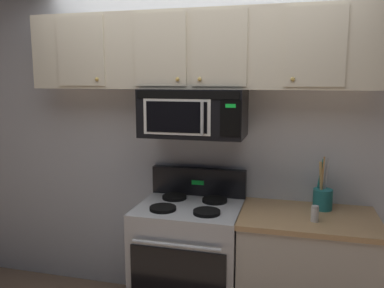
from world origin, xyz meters
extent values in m
cube|color=silver|center=(0.00, 0.79, 1.35)|extent=(5.20, 0.10, 2.70)
cube|color=#B7BABF|center=(0.00, 0.42, 0.45)|extent=(0.76, 0.64, 0.90)
cube|color=black|center=(0.00, 0.09, 0.44)|extent=(0.67, 0.01, 0.52)
cylinder|color=#B7BABF|center=(0.00, 0.06, 0.74)|extent=(0.61, 0.03, 0.03)
cube|color=black|center=(0.00, 0.70, 1.01)|extent=(0.76, 0.07, 0.22)
cube|color=#19D83F|center=(0.00, 0.67, 1.01)|extent=(0.10, 0.00, 0.04)
cylinder|color=black|center=(-0.16, 0.28, 0.91)|extent=(0.19, 0.19, 0.02)
cylinder|color=black|center=(0.16, 0.28, 0.91)|extent=(0.19, 0.19, 0.02)
cylinder|color=black|center=(-0.16, 0.56, 0.91)|extent=(0.19, 0.19, 0.02)
cylinder|color=black|center=(0.16, 0.56, 0.91)|extent=(0.19, 0.19, 0.02)
cube|color=black|center=(0.00, 0.54, 1.57)|extent=(0.76, 0.39, 0.35)
cube|color=black|center=(0.00, 0.35, 1.72)|extent=(0.73, 0.01, 0.06)
cube|color=white|center=(-0.07, 0.35, 1.56)|extent=(0.49, 0.01, 0.25)
cube|color=black|center=(-0.08, 0.34, 1.56)|extent=(0.44, 0.01, 0.22)
cube|color=black|center=(0.30, 0.35, 1.56)|extent=(0.14, 0.01, 0.25)
cube|color=#19D83F|center=(0.30, 0.34, 1.65)|extent=(0.07, 0.00, 0.03)
cylinder|color=#B7BABF|center=(0.11, 0.32, 1.56)|extent=(0.02, 0.02, 0.23)
cube|color=beige|center=(0.00, 0.57, 2.02)|extent=(2.50, 0.33, 0.55)
cube|color=beige|center=(-0.83, 0.40, 2.02)|extent=(0.38, 0.01, 0.51)
sphere|color=tan|center=(-0.70, 0.39, 1.82)|extent=(0.03, 0.03, 0.03)
cube|color=beige|center=(-0.21, 0.40, 2.02)|extent=(0.38, 0.01, 0.51)
sphere|color=tan|center=(-0.08, 0.39, 1.82)|extent=(0.03, 0.03, 0.03)
cube|color=beige|center=(0.21, 0.40, 2.02)|extent=(0.38, 0.01, 0.51)
sphere|color=tan|center=(0.08, 0.39, 1.82)|extent=(0.03, 0.03, 0.03)
cube|color=beige|center=(0.83, 0.40, 2.02)|extent=(0.38, 0.01, 0.51)
sphere|color=tan|center=(0.70, 0.39, 1.82)|extent=(0.03, 0.03, 0.03)
cube|color=#BCB7AD|center=(0.84, 0.43, 0.43)|extent=(0.90, 0.62, 0.86)
cube|color=tan|center=(0.84, 0.43, 0.88)|extent=(0.93, 0.65, 0.03)
cylinder|color=teal|center=(0.94, 0.58, 0.97)|extent=(0.14, 0.14, 0.15)
cylinder|color=tan|center=(0.92, 0.58, 1.11)|extent=(0.04, 0.05, 0.27)
cylinder|color=teal|center=(0.91, 0.61, 1.12)|extent=(0.05, 0.02, 0.28)
cylinder|color=#BCBCC1|center=(0.96, 0.61, 1.12)|extent=(0.04, 0.04, 0.29)
cylinder|color=#A87A47|center=(0.93, 0.58, 1.13)|extent=(0.03, 0.05, 0.30)
cylinder|color=white|center=(0.88, 0.31, 0.95)|extent=(0.05, 0.05, 0.09)
cylinder|color=#B7BABF|center=(0.88, 0.31, 1.00)|extent=(0.05, 0.05, 0.02)
camera|label=1|loc=(0.72, -2.25, 1.82)|focal=36.60mm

